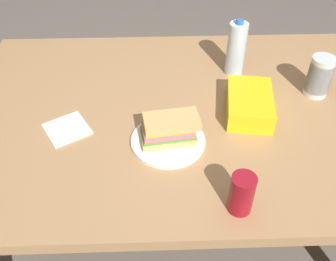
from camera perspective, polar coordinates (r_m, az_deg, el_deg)
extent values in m
plane|color=#70665B|center=(1.94, 2.43, -14.65)|extent=(8.00, 8.00, 0.00)
cube|color=tan|center=(1.37, 3.32, 2.38)|extent=(1.58, 1.03, 0.04)
cylinder|color=#977049|center=(2.04, -18.50, 1.53)|extent=(0.07, 0.07, 0.72)
cylinder|color=#977049|center=(2.12, 21.53, 2.35)|extent=(0.07, 0.07, 0.72)
cylinder|color=white|center=(1.23, 0.00, -1.50)|extent=(0.24, 0.24, 0.01)
cube|color=#DBB26B|center=(1.22, 0.00, -0.90)|extent=(0.18, 0.11, 0.02)
cube|color=#599E3F|center=(1.21, 0.00, -0.35)|extent=(0.17, 0.11, 0.01)
cube|color=#C6727A|center=(1.20, 0.00, 0.14)|extent=(0.17, 0.10, 0.02)
cube|color=yellow|center=(1.19, 0.00, 0.60)|extent=(0.16, 0.10, 0.01)
cube|color=#DBB26B|center=(1.19, 0.52, 1.40)|extent=(0.18, 0.11, 0.02)
cylinder|color=maroon|center=(1.04, 10.71, -9.05)|extent=(0.07, 0.07, 0.12)
cube|color=yellow|center=(1.36, 11.84, 3.86)|extent=(0.18, 0.25, 0.07)
cylinder|color=silver|center=(1.51, 9.93, 11.64)|extent=(0.07, 0.07, 0.21)
cylinder|color=blue|center=(1.46, 10.46, 15.38)|extent=(0.03, 0.03, 0.02)
cylinder|color=silver|center=(1.50, 21.01, 6.56)|extent=(0.08, 0.08, 0.09)
cylinder|color=silver|center=(1.50, 21.18, 7.11)|extent=(0.08, 0.08, 0.09)
cylinder|color=silver|center=(1.49, 21.35, 7.68)|extent=(0.08, 0.08, 0.09)
cylinder|color=silver|center=(1.48, 21.52, 8.25)|extent=(0.08, 0.08, 0.09)
cube|color=white|center=(1.32, -14.56, 0.22)|extent=(0.18, 0.18, 0.01)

